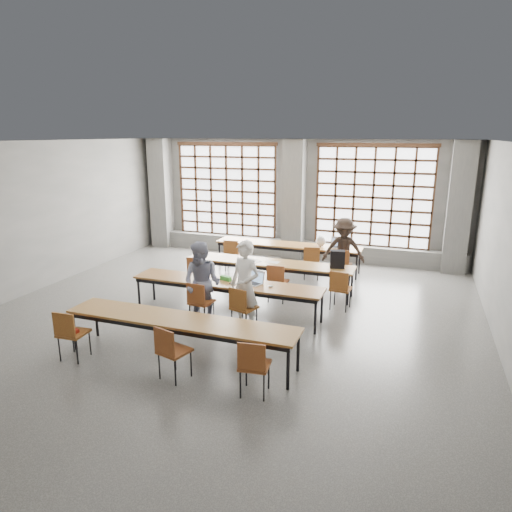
{
  "coord_description": "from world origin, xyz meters",
  "views": [
    {
      "loc": [
        3.49,
        -7.82,
        3.65
      ],
      "look_at": [
        0.54,
        0.4,
        1.3
      ],
      "focal_mm": 32.0,
      "sensor_mm": 36.0,
      "label": 1
    }
  ],
  "objects": [
    {
      "name": "student_male",
      "position": [
        0.54,
        -0.22,
        0.87
      ],
      "size": [
        0.73,
        0.58,
        1.74
      ],
      "primitive_type": "imported",
      "rotation": [
        0.0,
        0.0,
        -0.29
      ],
      "color": "white",
      "rests_on": "floor"
    },
    {
      "name": "green_box",
      "position": [
        -0.11,
        0.36,
        0.78
      ],
      "size": [
        0.27,
        0.16,
        0.09
      ],
      "primitive_type": "cube",
      "rotation": [
        0.0,
        0.0,
        -0.29
      ],
      "color": "#368D2E",
      "rests_on": "desk_row_c"
    },
    {
      "name": "column_right",
      "position": [
        4.5,
        5.22,
        1.75
      ],
      "size": [
        0.6,
        0.55,
        3.5
      ],
      "primitive_type": "cube",
      "color": "#565653",
      "rests_on": "floor"
    },
    {
      "name": "student_back",
      "position": [
        1.81,
        3.38,
        0.82
      ],
      "size": [
        1.14,
        0.77,
        1.63
      ],
      "primitive_type": "imported",
      "rotation": [
        0.0,
        0.0,
        0.17
      ],
      "color": "black",
      "rests_on": "floor"
    },
    {
      "name": "paper_sheet_b",
      "position": [
        -0.02,
        1.95,
        0.73
      ],
      "size": [
        0.36,
        0.34,
        0.0
      ],
      "primitive_type": "cube",
      "rotation": [
        0.0,
        0.0,
        -0.61
      ],
      "color": "white",
      "rests_on": "desk_row_b"
    },
    {
      "name": "chair_near_left",
      "position": [
        -1.71,
        -2.37,
        0.54
      ],
      "size": [
        0.44,
        0.45,
        0.88
      ],
      "color": "brown",
      "rests_on": "floor"
    },
    {
      "name": "plastic_bag",
      "position": [
        1.11,
        3.93,
        0.87
      ],
      "size": [
        0.29,
        0.25,
        0.29
      ],
      "primitive_type": "ellipsoid",
      "rotation": [
        0.0,
        0.0,
        0.16
      ],
      "color": "silver",
      "rests_on": "desk_row_a"
    },
    {
      "name": "window_right",
      "position": [
        2.25,
        5.42,
        1.9
      ],
      "size": [
        3.32,
        0.12,
        3.0
      ],
      "color": "white",
      "rests_on": "wall_back"
    },
    {
      "name": "paper_sheet_a",
      "position": [
        -0.32,
        2.05,
        0.73
      ],
      "size": [
        0.31,
        0.23,
        0.0
      ],
      "primitive_type": "cube",
      "rotation": [
        0.0,
        0.0,
        -0.06
      ],
      "color": "white",
      "rests_on": "desk_row_b"
    },
    {
      "name": "floor",
      "position": [
        0.0,
        0.0,
        0.0
      ],
      "size": [
        11.0,
        11.0,
        0.0
      ],
      "primitive_type": "plane",
      "color": "#4B4B48",
      "rests_on": "ground"
    },
    {
      "name": "chair_mid_right",
      "position": [
        2.07,
        1.37,
        0.54
      ],
      "size": [
        0.46,
        0.46,
        0.88
      ],
      "color": "brown",
      "rests_on": "floor"
    },
    {
      "name": "laptop_back",
      "position": [
        1.55,
        3.99,
        0.79
      ],
      "size": [
        0.38,
        0.33,
        0.26
      ],
      "color": "#B9B9BE",
      "rests_on": "desk_row_a"
    },
    {
      "name": "paper_sheet_c",
      "position": [
        0.38,
        2.0,
        0.73
      ],
      "size": [
        0.31,
        0.23,
        0.0
      ],
      "primitive_type": "cube",
      "rotation": [
        0.0,
        0.0,
        -0.08
      ],
      "color": "silver",
      "rests_on": "desk_row_b"
    },
    {
      "name": "phone",
      "position": [
        0.12,
        0.18,
        0.74
      ],
      "size": [
        0.14,
        0.08,
        0.01
      ],
      "primitive_type": "cube",
      "rotation": [
        0.0,
        0.0,
        -0.15
      ],
      "color": "black",
      "rests_on": "desk_row_c"
    },
    {
      "name": "chair_mid_centre",
      "position": [
        0.68,
        1.37,
        0.54
      ],
      "size": [
        0.42,
        0.43,
        0.88
      ],
      "color": "maroon",
      "rests_on": "floor"
    },
    {
      "name": "column_left",
      "position": [
        -4.5,
        5.22,
        1.75
      ],
      "size": [
        0.6,
        0.55,
        3.5
      ],
      "primitive_type": "cube",
      "color": "#565653",
      "rests_on": "floor"
    },
    {
      "name": "chair_near_right",
      "position": [
        1.49,
        -2.37,
        0.54
      ],
      "size": [
        0.47,
        0.47,
        0.88
      ],
      "color": "maroon",
      "rests_on": "floor"
    },
    {
      "name": "backpack",
      "position": [
        1.88,
        2.05,
        0.93
      ],
      "size": [
        0.36,
        0.27,
        0.4
      ],
      "primitive_type": "cube",
      "rotation": [
        0.0,
        0.0,
        0.24
      ],
      "color": "black",
      "rests_on": "desk_row_b"
    },
    {
      "name": "column_mid",
      "position": [
        0.0,
        5.22,
        1.75
      ],
      "size": [
        0.6,
        0.55,
        3.5
      ],
      "primitive_type": "cube",
      "color": "#565653",
      "rests_on": "floor"
    },
    {
      "name": "red_pouch",
      "position": [
        -1.71,
        -2.3,
        0.5
      ],
      "size": [
        0.21,
        0.1,
        0.06
      ],
      "primitive_type": "cube",
      "rotation": [
        0.0,
        0.0,
        -0.09
      ],
      "color": "maroon",
      "rests_on": "chair_near_left"
    },
    {
      "name": "wall_back",
      "position": [
        0.0,
        5.5,
        1.75
      ],
      "size": [
        10.0,
        0.0,
        10.0
      ],
      "primitive_type": "plane",
      "rotation": [
        1.57,
        0.0,
        0.0
      ],
      "color": "#595957",
      "rests_on": "floor"
    },
    {
      "name": "window_left",
      "position": [
        -2.25,
        5.42,
        1.9
      ],
      "size": [
        3.32,
        0.12,
        3.0
      ],
      "color": "white",
      "rests_on": "wall_back"
    },
    {
      "name": "chair_back_right",
      "position": [
        1.8,
        3.25,
        0.54
      ],
      "size": [
        0.44,
        0.45,
        0.88
      ],
      "color": "brown",
      "rests_on": "floor"
    },
    {
      "name": "student_female",
      "position": [
        -0.36,
        -0.22,
        0.82
      ],
      "size": [
        0.82,
        0.65,
        1.64
      ],
      "primitive_type": "imported",
      "rotation": [
        0.0,
        0.0,
        -0.04
      ],
      "color": "navy",
      "rests_on": "floor"
    },
    {
      "name": "desk_row_b",
      "position": [
        0.28,
        2.0,
        0.66
      ],
      "size": [
        4.0,
        0.7,
        0.73
      ],
      "color": "brown",
      "rests_on": "floor"
    },
    {
      "name": "chair_front_left",
      "position": [
        -0.37,
        -0.35,
        0.54
      ],
      "size": [
        0.46,
        0.46,
        0.88
      ],
      "color": "brown",
      "rests_on": "floor"
    },
    {
      "name": "chair_back_left",
      "position": [
        -1.18,
        3.25,
        0.54
      ],
      "size": [
        0.47,
        0.47,
        0.88
      ],
      "color": "brown",
      "rests_on": "floor"
    },
    {
      "name": "chair_near_mid",
      "position": [
        0.16,
        -2.37,
        0.54
      ],
      "size": [
        0.52,
        0.52,
        0.88
      ],
      "color": "maroon",
      "rests_on": "floor"
    },
    {
      "name": "chair_mid_left",
      "position": [
        -1.3,
        1.37,
        0.54
      ],
      "size": [
        0.51,
        0.51,
        0.88
      ],
      "color": "maroon",
      "rests_on": "floor"
    },
    {
      "name": "mouse",
      "position": [
        0.89,
        0.26,
        0.75
      ],
      "size": [
        0.11,
        0.08,
        0.04
      ],
      "primitive_type": "ellipsoid",
      "rotation": [
        0.0,
        0.0,
        0.21
      ],
      "color": "white",
      "rests_on": "desk_row_c"
    },
    {
      "name": "wall_left",
      "position": [
        -5.0,
        0.0,
        1.75
      ],
      "size": [
        0.0,
        11.0,
        11.0
      ],
      "primitive_type": "plane",
      "rotation": [
        1.57,
        0.0,
        1.57
      ],
      "color": "#595957",
      "rests_on": "floor"
    },
    {
      "name": "laptop_front",
      "position": [
        0.51,
        0.39,
        0.79
      ],
      "size": [
        0.44,
        0.41,
        0.26
      ],
      "color": "silver",
      "rests_on": "desk_row_c"
    },
    {
      "name": "sill_ledge",
      "position": [
        0.0,
        5.3,
        0.25
      ],
      "size": [
        9.8,
        0.35,
        0.5
      ],
      "primitive_type": "cube",
      "color": "#565653",
      "rests_on": "floor"
    },
    {
      "name": "ceiling",
      "position": [
        0.0,
        0.0,
        3.5
      ],
      "size": [
        11.0,
        11.0,
        0.0
      ],
      "primitive_type": "plane",
      "rotation": [
        3.14,
        0.0,
        0.0
      ],
      "color": "silver",
      "rests_on": "floor"
    },
    {
      "name": "chair_back_mid",
      "position": [
        1.02,
        3.25,
        0.54
      ],
      "size": [
        0.5,
        0.51,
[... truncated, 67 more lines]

